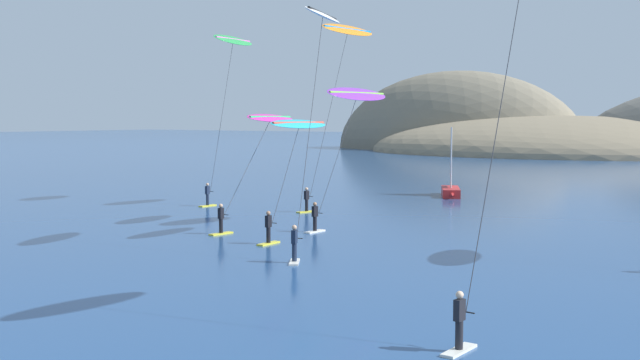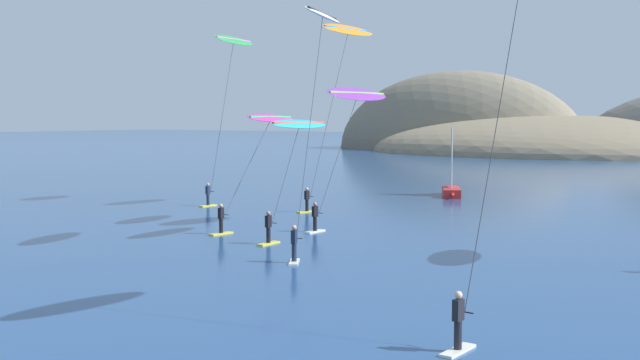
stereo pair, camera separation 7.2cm
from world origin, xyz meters
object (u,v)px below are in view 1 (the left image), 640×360
object	(u,v)px
kitesurfer_white	(320,36)
kitesurfer_magenta	(267,126)
sailboat_near	(451,189)
kitesurfer_orange	(345,43)
kitesurfer_cyan	(296,134)
kitesurfer_green	(231,52)
kitesurfer_purple	(354,103)

from	to	relation	value
kitesurfer_white	kitesurfer_magenta	bearing A→B (deg)	143.80
sailboat_near	kitesurfer_magenta	bearing A→B (deg)	-94.78
kitesurfer_orange	sailboat_near	bearing A→B (deg)	75.79
sailboat_near	kitesurfer_magenta	xyz separation A→B (m)	(-1.84, -21.96, 5.32)
kitesurfer_cyan	kitesurfer_magenta	bearing A→B (deg)	143.71
kitesurfer_green	sailboat_near	bearing A→B (deg)	49.45
kitesurfer_purple	kitesurfer_cyan	bearing A→B (deg)	-90.13
kitesurfer_cyan	kitesurfer_orange	xyz separation A→B (m)	(-5.93, 13.93, 6.20)
kitesurfer_orange	kitesurfer_purple	bearing A→B (deg)	-53.89
kitesurfer_cyan	kitesurfer_orange	distance (m)	16.36
kitesurfer_cyan	kitesurfer_white	bearing A→B (deg)	-36.07
kitesurfer_white	kitesurfer_cyan	distance (m)	6.18
kitesurfer_magenta	kitesurfer_green	size ratio (longest dim) A/B	0.68
kitesurfer_green	kitesurfer_magenta	bearing A→B (deg)	-39.68
sailboat_near	kitesurfer_cyan	size ratio (longest dim) A/B	0.88
sailboat_near	kitesurfer_purple	bearing A→B (deg)	-81.32
kitesurfer_magenta	kitesurfer_cyan	bearing A→B (deg)	-36.29
kitesurfer_purple	kitesurfer_white	bearing A→B (deg)	-68.94
kitesurfer_green	kitesurfer_cyan	bearing A→B (deg)	-38.60
kitesurfer_cyan	kitesurfer_green	bearing A→B (deg)	141.40
sailboat_near	kitesurfer_green	xyz separation A→B (m)	(-11.75, -13.73, 10.75)
sailboat_near	kitesurfer_purple	distance (m)	21.05
kitesurfer_white	kitesurfer_magenta	xyz separation A→B (m)	(-7.94, 5.82, -4.47)
sailboat_near	kitesurfer_magenta	size ratio (longest dim) A/B	0.65
kitesurfer_cyan	kitesurfer_purple	xyz separation A→B (m)	(0.01, 5.78, 1.74)
sailboat_near	kitesurfer_cyan	bearing A→B (deg)	-83.30
kitesurfer_purple	kitesurfer_green	xyz separation A→B (m)	(-14.76, 5.99, 4.05)
kitesurfer_orange	kitesurfer_green	bearing A→B (deg)	-166.27
kitesurfer_white	kitesurfer_orange	bearing A→B (deg)	119.17
kitesurfer_orange	kitesurfer_green	distance (m)	9.09
sailboat_near	kitesurfer_green	size ratio (longest dim) A/B	0.45
sailboat_near	kitesurfer_green	distance (m)	21.03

